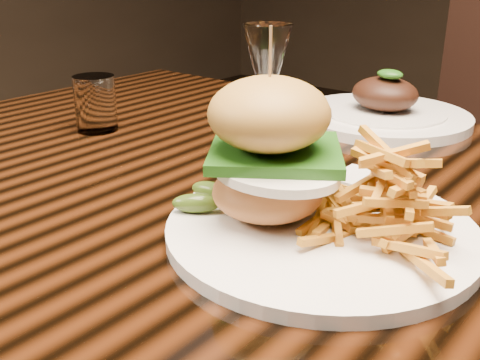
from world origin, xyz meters
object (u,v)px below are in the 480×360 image
Objects in this scene: burger_plate at (322,184)px; wine_glass at (267,61)px; far_dish at (383,112)px; dining_table at (327,245)px.

burger_plate reaches higher than wine_glass.
far_dish is (-0.15, 0.47, -0.04)m from burger_plate.
wine_glass is at bearing 116.47° from burger_plate.
wine_glass is 0.62× the size of far_dish.
wine_glass is (-0.21, 0.18, 0.08)m from burger_plate.
dining_table is 8.15× the size of wine_glass.
dining_table is 0.19m from burger_plate.
far_dish is at bearing 105.78° from dining_table.
burger_plate is 1.07× the size of far_dish.
burger_plate is (0.05, -0.11, 0.14)m from dining_table.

